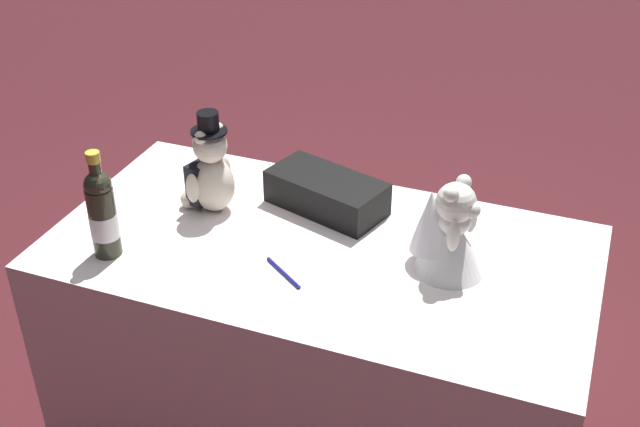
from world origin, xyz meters
TOP-DOWN VIEW (x-y plane):
  - reception_table at (0.00, 0.00)m, footprint 1.42×0.75m
  - teddy_bear_groom at (-0.35, 0.07)m, footprint 0.16×0.16m
  - teddy_bear_bride at (0.33, 0.02)m, footprint 0.23×0.18m
  - champagne_bottle at (-0.50, -0.23)m, footprint 0.07×0.07m
  - signing_pen at (-0.04, -0.15)m, footprint 0.13×0.10m
  - gift_case_black at (-0.05, 0.18)m, footprint 0.36×0.25m

SIDE VIEW (x-z plane):
  - reception_table at x=0.00m, z-range 0.00..0.78m
  - signing_pen at x=-0.04m, z-range 0.78..0.79m
  - gift_case_black at x=-0.05m, z-range 0.78..0.88m
  - teddy_bear_bride at x=0.33m, z-range 0.76..1.02m
  - teddy_bear_groom at x=-0.35m, z-range 0.74..1.04m
  - champagne_bottle at x=-0.50m, z-range 0.75..1.05m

